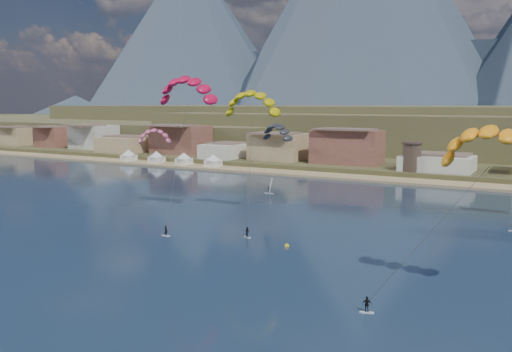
{
  "coord_description": "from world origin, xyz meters",
  "views": [
    {
      "loc": [
        41.34,
        -41.39,
        21.37
      ],
      "look_at": [
        0.0,
        32.0,
        10.0
      ],
      "focal_mm": 37.77,
      "sensor_mm": 36.0,
      "label": 1
    }
  ],
  "objects_px": {
    "windsurfer": "(269,188)",
    "buoy": "(287,246)",
    "watchtower": "(412,156)",
    "kitesurfer_orange": "(490,141)",
    "kitesurfer_yellow": "(252,100)",
    "kitesurfer_red": "(187,86)"
  },
  "relations": [
    {
      "from": "watchtower",
      "to": "kitesurfer_red",
      "type": "distance_m",
      "value": 80.04
    },
    {
      "from": "kitesurfer_orange",
      "to": "buoy",
      "type": "height_order",
      "value": "kitesurfer_orange"
    },
    {
      "from": "kitesurfer_yellow",
      "to": "buoy",
      "type": "xyz_separation_m",
      "value": [
        15.11,
        -15.82,
        -21.93
      ]
    },
    {
      "from": "kitesurfer_red",
      "to": "windsurfer",
      "type": "distance_m",
      "value": 38.83
    },
    {
      "from": "watchtower",
      "to": "kitesurfer_red",
      "type": "bearing_deg",
      "value": -107.93
    },
    {
      "from": "windsurfer",
      "to": "buoy",
      "type": "bearing_deg",
      "value": -58.91
    },
    {
      "from": "kitesurfer_yellow",
      "to": "buoy",
      "type": "distance_m",
      "value": 30.98
    },
    {
      "from": "kitesurfer_yellow",
      "to": "windsurfer",
      "type": "relative_size",
      "value": 6.93
    },
    {
      "from": "kitesurfer_orange",
      "to": "windsurfer",
      "type": "distance_m",
      "value": 75.44
    },
    {
      "from": "windsurfer",
      "to": "buoy",
      "type": "relative_size",
      "value": 5.55
    },
    {
      "from": "kitesurfer_orange",
      "to": "windsurfer",
      "type": "xyz_separation_m",
      "value": [
        -53.28,
        50.87,
        -16.28
      ]
    },
    {
      "from": "kitesurfer_red",
      "to": "windsurfer",
      "type": "bearing_deg",
      "value": 88.51
    },
    {
      "from": "buoy",
      "to": "windsurfer",
      "type": "bearing_deg",
      "value": 121.09
    },
    {
      "from": "kitesurfer_red",
      "to": "kitesurfer_orange",
      "type": "distance_m",
      "value": 58.05
    },
    {
      "from": "kitesurfer_yellow",
      "to": "kitesurfer_orange",
      "type": "xyz_separation_m",
      "value": [
        43.47,
        -25.37,
        -4.55
      ]
    },
    {
      "from": "kitesurfer_red",
      "to": "watchtower",
      "type": "bearing_deg",
      "value": 72.07
    },
    {
      "from": "kitesurfer_orange",
      "to": "watchtower",
      "type": "bearing_deg",
      "value": 107.75
    },
    {
      "from": "kitesurfer_red",
      "to": "buoy",
      "type": "relative_size",
      "value": 41.85
    },
    {
      "from": "watchtower",
      "to": "windsurfer",
      "type": "height_order",
      "value": "watchtower"
    },
    {
      "from": "windsurfer",
      "to": "watchtower",
      "type": "bearing_deg",
      "value": 61.74
    },
    {
      "from": "kitesurfer_yellow",
      "to": "windsurfer",
      "type": "bearing_deg",
      "value": 111.04
    },
    {
      "from": "watchtower",
      "to": "kitesurfer_orange",
      "type": "bearing_deg",
      "value": -72.25
    }
  ]
}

